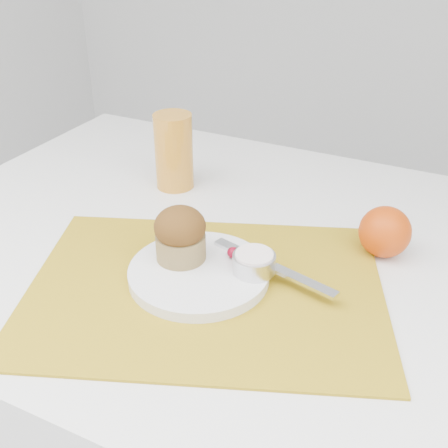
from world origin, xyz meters
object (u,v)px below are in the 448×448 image
at_px(plate, 199,273).
at_px(muffin, 180,234).
at_px(orange, 385,232).
at_px(juice_glass, 174,151).
at_px(table, 257,417).

bearing_deg(plate, muffin, 159.67).
relative_size(orange, juice_glass, 0.56).
relative_size(table, juice_glass, 8.62).
height_order(plate, juice_glass, juice_glass).
height_order(table, muffin, muffin).
bearing_deg(muffin, table, 48.21).
bearing_deg(juice_glass, table, -28.99).
distance_m(plate, juice_glass, 0.31).
distance_m(table, plate, 0.41).
bearing_deg(muffin, juice_glass, 122.39).
height_order(table, orange, orange).
distance_m(plate, orange, 0.28).
bearing_deg(muffin, orange, 33.83).
xyz_separation_m(plate, juice_glass, (-0.18, 0.24, 0.06)).
relative_size(plate, orange, 2.56).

